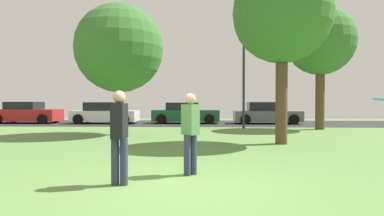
% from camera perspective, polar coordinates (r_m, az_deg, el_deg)
% --- Properties ---
extents(ground_plane, '(44.00, 44.00, 0.00)m').
position_cam_1_polar(ground_plane, '(5.74, -2.00, -13.70)').
color(ground_plane, '#5B8442').
extents(road_strip, '(44.00, 6.40, 0.01)m').
position_cam_1_polar(road_strip, '(21.58, 1.24, -2.69)').
color(road_strip, '#28282B').
rests_on(road_strip, ground_plane).
extents(maple_tree_far, '(3.85, 3.85, 5.70)m').
position_cam_1_polar(maple_tree_far, '(14.76, -12.64, 10.11)').
color(maple_tree_far, brown).
rests_on(maple_tree_far, ground_plane).
extents(birch_tree_lone, '(3.52, 3.52, 6.36)m').
position_cam_1_polar(birch_tree_lone, '(18.38, 21.60, 10.76)').
color(birch_tree_lone, brown).
rests_on(birch_tree_lone, ground_plane).
extents(oak_tree_center, '(3.38, 3.38, 6.16)m').
position_cam_1_polar(oak_tree_center, '(11.97, 15.50, 15.48)').
color(oak_tree_center, brown).
rests_on(oak_tree_center, ground_plane).
extents(person_catcher, '(0.38, 0.38, 1.63)m').
position_cam_1_polar(person_catcher, '(6.49, -0.29, -3.89)').
color(person_catcher, '#2D334C').
rests_on(person_catcher, ground_plane).
extents(person_walking, '(0.30, 0.33, 1.66)m').
position_cam_1_polar(person_walking, '(5.85, -12.62, -4.30)').
color(person_walking, '#2D334C').
rests_on(person_walking, ground_plane).
extents(parked_car_red, '(4.23, 2.00, 1.43)m').
position_cam_1_polar(parked_car_red, '(24.41, -26.98, -0.82)').
color(parked_car_red, '#B21E1E').
rests_on(parked_car_red, ground_plane).
extents(parked_car_white, '(4.24, 1.97, 1.40)m').
position_cam_1_polar(parked_car_white, '(22.19, -15.08, -0.98)').
color(parked_car_white, white).
rests_on(parked_car_white, ground_plane).
extents(parked_car_green, '(4.38, 1.94, 1.38)m').
position_cam_1_polar(parked_car_green, '(21.55, -1.17, -1.00)').
color(parked_car_green, '#195633').
rests_on(parked_car_green, ground_plane).
extents(parked_car_grey, '(4.30, 2.00, 1.41)m').
position_cam_1_polar(parked_car_grey, '(21.81, 12.88, -1.00)').
color(parked_car_grey, slate).
rests_on(parked_car_grey, ground_plane).
extents(street_lamp_post, '(0.14, 0.14, 4.50)m').
position_cam_1_polar(street_lamp_post, '(17.87, 9.05, 3.69)').
color(street_lamp_post, '#2D2D33').
rests_on(street_lamp_post, ground_plane).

